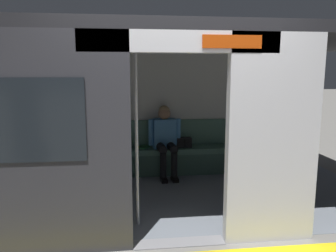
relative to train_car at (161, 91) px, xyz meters
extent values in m
plane|color=gray|center=(-0.06, 1.25, -1.49)|extent=(60.00, 60.00, 0.00)
cube|color=silver|center=(-0.99, 1.27, -0.43)|extent=(0.94, 0.12, 2.11)
cube|color=black|center=(-0.99, 1.28, -0.18)|extent=(0.52, 0.02, 0.55)
cube|color=black|center=(1.37, 1.34, -0.18)|extent=(1.10, 0.02, 0.76)
cube|color=silver|center=(-0.06, 1.25, 0.52)|extent=(1.87, 0.16, 0.20)
cube|color=#BF3F0C|center=(-0.53, 1.34, 0.52)|extent=(0.56, 0.02, 0.12)
cube|color=black|center=(-0.06, -0.08, 0.68)|extent=(6.40, 2.83, 0.12)
cube|color=slate|center=(-0.06, -0.08, -1.48)|extent=(6.08, 2.67, 0.01)
cube|color=silver|center=(-0.06, -1.42, -0.43)|extent=(6.08, 0.10, 2.11)
cube|color=#4C7566|center=(-0.06, -1.36, -0.81)|extent=(3.52, 0.06, 0.45)
cube|color=white|center=(-0.06, -0.08, 0.59)|extent=(4.48, 0.16, 0.03)
cube|color=gray|center=(-0.06, 1.25, -1.48)|extent=(0.94, 0.19, 0.01)
cube|color=#4C7566|center=(-0.06, -1.14, -1.08)|extent=(2.77, 0.44, 0.09)
cube|color=#39574C|center=(-0.06, -0.94, -1.30)|extent=(2.77, 0.04, 0.37)
cube|color=#4C8CC6|center=(-0.16, -1.12, -0.78)|extent=(0.39, 0.25, 0.50)
sphere|color=#8C664C|center=(-0.16, -1.12, -0.44)|extent=(0.21, 0.21, 0.21)
sphere|color=#997F59|center=(-0.16, -1.13, -0.40)|extent=(0.19, 0.19, 0.19)
cylinder|color=#4C8CC6|center=(-0.40, -1.10, -0.75)|extent=(0.08, 0.08, 0.44)
cylinder|color=#4C8CC6|center=(0.07, -1.07, -0.75)|extent=(0.08, 0.08, 0.44)
cylinder|color=black|center=(-0.26, -0.93, -0.98)|extent=(0.16, 0.41, 0.14)
cylinder|color=black|center=(-0.08, -0.91, -0.98)|extent=(0.16, 0.41, 0.14)
cylinder|color=black|center=(-0.28, -0.73, -1.24)|extent=(0.10, 0.10, 0.42)
cylinder|color=black|center=(-0.10, -0.71, -1.24)|extent=(0.10, 0.10, 0.42)
cube|color=black|center=(-0.28, -0.68, -1.46)|extent=(0.12, 0.23, 0.06)
cube|color=black|center=(-0.10, -0.66, -1.46)|extent=(0.12, 0.23, 0.06)
cube|color=black|center=(-0.50, -1.11, -0.95)|extent=(0.26, 0.14, 0.17)
cube|color=black|center=(-0.50, -1.04, -0.95)|extent=(0.02, 0.01, 0.14)
cube|color=#33723F|center=(0.20, -1.15, -1.02)|extent=(0.25, 0.27, 0.03)
cylinder|color=silver|center=(0.35, 0.78, -0.44)|extent=(0.04, 0.04, 2.09)
camera|label=1|loc=(0.42, 4.30, 0.24)|focal=34.64mm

